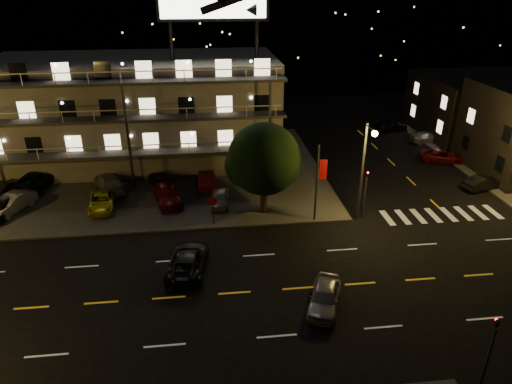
{
  "coord_description": "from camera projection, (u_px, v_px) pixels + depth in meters",
  "views": [
    {
      "loc": [
        -3.33,
        -22.72,
        17.64
      ],
      "look_at": [
        0.27,
        8.0,
        3.01
      ],
      "focal_mm": 32.0,
      "sensor_mm": 36.0,
      "label": 1
    }
  ],
  "objects": [
    {
      "name": "ground",
      "position": [
        267.0,
        291.0,
        28.3
      ],
      "size": [
        140.0,
        140.0,
        0.0
      ],
      "primitive_type": "plane",
      "color": "black",
      "rests_on": "ground"
    },
    {
      "name": "curb_nw",
      "position": [
        98.0,
        174.0,
        44.74
      ],
      "size": [
        44.0,
        24.0,
        0.15
      ],
      "primitive_type": "cube",
      "color": "#383836",
      "rests_on": "ground"
    },
    {
      "name": "motel",
      "position": [
        138.0,
        110.0,
        46.4
      ],
      "size": [
        28.0,
        13.8,
        18.1
      ],
      "color": "gray",
      "rests_on": "ground"
    },
    {
      "name": "side_bldg_back",
      "position": [
        481.0,
        106.0,
        55.1
      ],
      "size": [
        14.06,
        12.0,
        7.0
      ],
      "color": "black",
      "rests_on": "ground"
    },
    {
      "name": "hill_backdrop",
      "position": [
        185.0,
        13.0,
        84.48
      ],
      "size": [
        120.0,
        25.0,
        24.0
      ],
      "color": "black",
      "rests_on": "ground"
    },
    {
      "name": "streetlight_nc",
      "position": [
        365.0,
        163.0,
        34.2
      ],
      "size": [
        0.44,
        1.92,
        8.0
      ],
      "color": "#2D2D30",
      "rests_on": "ground"
    },
    {
      "name": "signal_nw",
      "position": [
        366.0,
        189.0,
        35.77
      ],
      "size": [
        0.2,
        0.27,
        4.6
      ],
      "color": "#2D2D30",
      "rests_on": "ground"
    },
    {
      "name": "signal_sw",
      "position": [
        491.0,
        347.0,
        20.52
      ],
      "size": [
        0.2,
        0.27,
        4.6
      ],
      "color": "#2D2D30",
      "rests_on": "ground"
    },
    {
      "name": "banner_north",
      "position": [
        318.0,
        182.0,
        34.91
      ],
      "size": [
        0.83,
        0.16,
        6.4
      ],
      "color": "#2D2D30",
      "rests_on": "ground"
    },
    {
      "name": "stop_sign",
      "position": [
        213.0,
        206.0,
        34.94
      ],
      "size": [
        0.91,
        0.11,
        2.61
      ],
      "color": "#2D2D30",
      "rests_on": "ground"
    },
    {
      "name": "tree",
      "position": [
        263.0,
        161.0,
        35.59
      ],
      "size": [
        5.96,
        5.74,
        7.5
      ],
      "color": "black",
      "rests_on": "curb_nw"
    },
    {
      "name": "lot_car_0",
      "position": [
        2.0,
        206.0,
        36.64
      ],
      "size": [
        2.83,
        4.82,
        1.54
      ],
      "primitive_type": "imported",
      "rotation": [
        0.0,
        0.0,
        -0.24
      ],
      "color": "black",
      "rests_on": "curb_nw"
    },
    {
      "name": "lot_car_1",
      "position": [
        12.0,
        204.0,
        37.19
      ],
      "size": [
        3.13,
        4.64,
        1.45
      ],
      "primitive_type": "imported",
      "rotation": [
        0.0,
        0.0,
        -0.4
      ],
      "color": "gray",
      "rests_on": "curb_nw"
    },
    {
      "name": "lot_car_2",
      "position": [
        102.0,
        201.0,
        37.83
      ],
      "size": [
        2.51,
        4.64,
        1.24
      ],
      "primitive_type": "imported",
      "rotation": [
        0.0,
        0.0,
        0.11
      ],
      "color": "gold",
      "rests_on": "curb_nw"
    },
    {
      "name": "lot_car_3",
      "position": [
        168.0,
        194.0,
        38.82
      ],
      "size": [
        3.08,
        5.25,
        1.43
      ],
      "primitive_type": "imported",
      "rotation": [
        0.0,
        0.0,
        0.23
      ],
      "color": "#620E0F",
      "rests_on": "curb_nw"
    },
    {
      "name": "lot_car_4",
      "position": [
        220.0,
        198.0,
        38.44
      ],
      "size": [
        1.87,
        3.77,
        1.24
      ],
      "primitive_type": "imported",
      "rotation": [
        0.0,
        0.0,
        -0.12
      ],
      "color": "gray",
      "rests_on": "curb_nw"
    },
    {
      "name": "lot_car_5",
      "position": [
        7.0,
        188.0,
        40.23
      ],
      "size": [
        2.37,
        3.98,
        1.24
      ],
      "primitive_type": "imported",
      "rotation": [
        0.0,
        0.0,
        2.84
      ],
      "color": "black",
      "rests_on": "curb_nw"
    },
    {
      "name": "lot_car_6",
      "position": [
        37.0,
        179.0,
        41.64
      ],
      "size": [
        3.81,
        5.75,
        1.47
      ],
      "primitive_type": "imported",
      "rotation": [
        0.0,
        0.0,
        2.86
      ],
      "color": "black",
      "rests_on": "curb_nw"
    },
    {
      "name": "lot_car_7",
      "position": [
        109.0,
        183.0,
        40.94
      ],
      "size": [
        3.8,
        5.48,
        1.47
      ],
      "primitive_type": "imported",
      "rotation": [
        0.0,
        0.0,
        3.52
      ],
      "color": "gray",
      "rests_on": "curb_nw"
    },
    {
      "name": "lot_car_8",
      "position": [
        161.0,
        180.0,
        41.5
      ],
      "size": [
        2.99,
        4.56,
        1.44
      ],
      "primitive_type": "imported",
      "rotation": [
        0.0,
        0.0,
        3.47
      ],
      "color": "black",
      "rests_on": "curb_nw"
    },
    {
      "name": "lot_car_9",
      "position": [
        207.0,
        180.0,
        41.61
      ],
      "size": [
        1.53,
        4.28,
        1.4
      ],
      "primitive_type": "imported",
      "rotation": [
        0.0,
        0.0,
        3.15
      ],
      "color": "#620E0F",
      "rests_on": "curb_nw"
    },
    {
      "name": "side_car_0",
      "position": [
        483.0,
        183.0,
        41.48
      ],
      "size": [
        4.11,
        2.23,
        1.29
      ],
      "primitive_type": "imported",
      "rotation": [
        0.0,
        0.0,
        1.8
      ],
      "color": "black",
      "rests_on": "ground"
    },
    {
      "name": "side_car_1",
      "position": [
        443.0,
        156.0,
        47.73
      ],
      "size": [
        5.0,
        3.4,
        1.27
      ],
      "primitive_type": "imported",
      "rotation": [
        0.0,
        0.0,
        1.26
      ],
      "color": "#620E0F",
      "rests_on": "ground"
    },
    {
      "name": "side_car_2",
      "position": [
        427.0,
        137.0,
        53.4
      ],
      "size": [
        4.46,
        2.26,
        1.24
      ],
      "primitive_type": "imported",
      "rotation": [
        0.0,
        0.0,
        1.7
      ],
      "color": "gray",
      "rests_on": "ground"
    },
    {
      "name": "side_car_3",
      "position": [
        391.0,
        125.0,
        57.59
      ],
      "size": [
        4.42,
        2.35,
        1.43
      ],
      "primitive_type": "imported",
      "rotation": [
        0.0,
        0.0,
        1.73
      ],
      "color": "black",
      "rests_on": "ground"
    },
    {
      "name": "road_car_east",
      "position": [
        325.0,
        296.0,
        26.67
      ],
      "size": [
        3.09,
        4.46,
        1.41
      ],
      "primitive_type": "imported",
      "rotation": [
        0.0,
        0.0,
        -0.38
      ],
      "color": "gray",
      "rests_on": "ground"
    },
    {
      "name": "road_car_west",
      "position": [
        188.0,
        261.0,
        30.01
      ],
      "size": [
        3.04,
        5.43,
        1.43
      ],
      "primitive_type": "imported",
      "rotation": [
        0.0,
        0.0,
        3.01
      ],
      "color": "black",
      "rests_on": "ground"
    }
  ]
}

